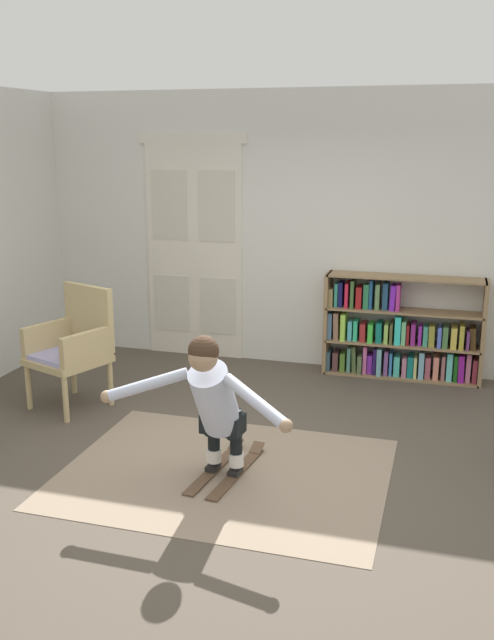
{
  "coord_description": "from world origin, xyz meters",
  "views": [
    {
      "loc": [
        1.44,
        -4.72,
        2.42
      ],
      "look_at": [
        -0.02,
        0.32,
        1.05
      ],
      "focal_mm": 39.57,
      "sensor_mm": 36.0,
      "label": 1
    }
  ],
  "objects_px": {
    "person_skier": "(213,397)",
    "wicker_chair": "(74,344)",
    "skis_pair": "(227,468)",
    "bookshelf": "(398,335)"
  },
  "relations": [
    {
      "from": "person_skier",
      "to": "wicker_chair",
      "type": "bearing_deg",
      "value": 147.04
    },
    {
      "from": "wicker_chair",
      "to": "skis_pair",
      "type": "bearing_deg",
      "value": -27.28
    },
    {
      "from": "skis_pair",
      "to": "person_skier",
      "type": "distance_m",
      "value": 0.68
    },
    {
      "from": "bookshelf",
      "to": "skis_pair",
      "type": "height_order",
      "value": "bookshelf"
    },
    {
      "from": "person_skier",
      "to": "bookshelf",
      "type": "bearing_deg",
      "value": 69.04
    },
    {
      "from": "wicker_chair",
      "to": "person_skier",
      "type": "distance_m",
      "value": 2.07
    },
    {
      "from": "wicker_chair",
      "to": "skis_pair",
      "type": "distance_m",
      "value": 2.05
    },
    {
      "from": "bookshelf",
      "to": "person_skier",
      "type": "xyz_separation_m",
      "value": [
        -1.06,
        -2.76,
        0.21
      ]
    },
    {
      "from": "skis_pair",
      "to": "person_skier",
      "type": "bearing_deg",
      "value": -96.47
    },
    {
      "from": "bookshelf",
      "to": "skis_pair",
      "type": "relative_size",
      "value": 1.73
    }
  ]
}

